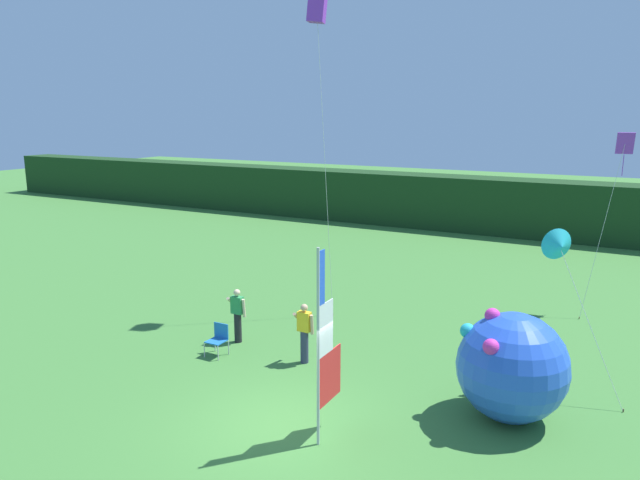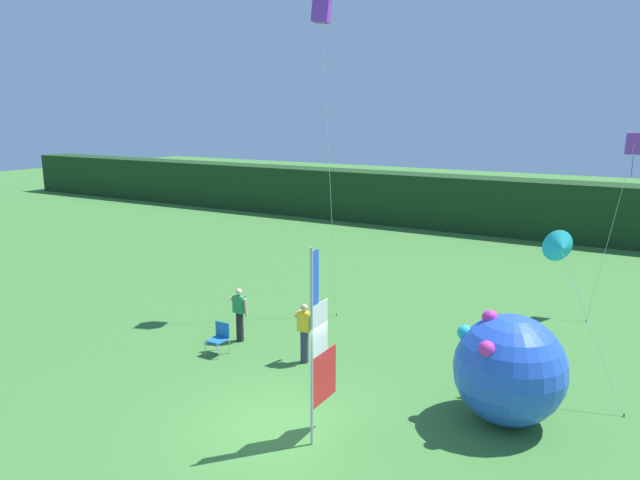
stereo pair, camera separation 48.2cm
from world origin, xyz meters
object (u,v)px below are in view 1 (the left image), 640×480
Objects in this scene: kite_purple_diamond_1 at (623,153)px; kite_purple_box_2 at (317,11)px; folding_chair at (218,337)px; inflatable_balloon at (512,367)px; kite_cyan_delta_0 at (559,246)px; person_mid_field at (304,332)px; person_near_banner at (238,314)px; banner_flag at (325,348)px.

kite_purple_diamond_1 is 11.18m from kite_purple_box_2.
folding_chair is 14.51m from kite_purple_diamond_1.
kite_cyan_delta_0 is (0.53, 2.24, 2.35)m from inflatable_balloon.
person_mid_field is 1.88× the size of folding_chair.
folding_chair is 0.22× the size of kite_cyan_delta_0.
person_near_banner is 0.65× the size of inflatable_balloon.
kite_purple_box_2 reaches higher than banner_flag.
person_near_banner is at bearing -170.50° from kite_cyan_delta_0.
folding_chair is (-4.71, 2.47, -1.49)m from banner_flag.
banner_flag is 6.05m from person_near_banner.
person_mid_field is (2.49, -0.36, 0.02)m from person_near_banner.
person_near_banner is 0.98× the size of person_mid_field.
kite_purple_diamond_1 reaches higher than inflatable_balloon.
kite_purple_box_2 is at bearing 114.41° from person_mid_field.
kite_purple_box_2 is (-7.51, 4.76, 8.66)m from inflatable_balloon.
kite_purple_box_2 reaches higher than person_mid_field.
person_near_banner is 0.16× the size of kite_purple_box_2.
banner_flag is 0.69× the size of kite_purple_diamond_1.
folding_chair is (-7.96, -0.23, -0.72)m from inflatable_balloon.
kite_cyan_delta_0 is at bearing 9.50° from person_near_banner.
person_near_banner is (-4.79, 3.51, -1.13)m from banner_flag.
kite_purple_box_2 reaches higher than person_near_banner.
kite_purple_diamond_1 is (0.95, 7.42, 1.80)m from kite_cyan_delta_0.
banner_flag is at bearing -110.88° from kite_purple_diamond_1.
person_near_banner is 1.10m from folding_chair.
folding_chair is at bearing -85.58° from person_near_banner.
folding_chair is (0.08, -1.04, -0.36)m from person_near_banner.
kite_purple_box_2 reaches higher than folding_chair.
folding_chair is 0.15× the size of kite_purple_diamond_1.
banner_flag reaches higher than person_mid_field.
person_mid_field is 2.54m from folding_chair.
kite_purple_diamond_1 is (9.43, 9.90, 4.87)m from folding_chair.
banner_flag is at bearing -60.29° from kite_purple_box_2.
banner_flag is 5.53m from folding_chair.
kite_purple_box_2 is at bearing 82.31° from person_near_banner.
kite_purple_box_2 reaches higher than kite_cyan_delta_0.
kite_purple_diamond_1 reaches higher than folding_chair.
banner_flag is at bearing -140.21° from inflatable_balloon.
kite_cyan_delta_0 is at bearing 52.66° from banner_flag.
kite_purple_diamond_1 is at bearing 46.37° from folding_chair.
kite_purple_box_2 is (-8.03, 2.52, 6.31)m from kite_cyan_delta_0.
kite_purple_diamond_1 is at bearing 82.72° from kite_cyan_delta_0.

